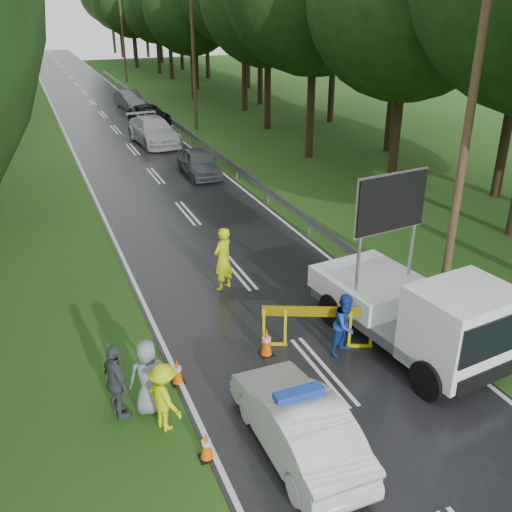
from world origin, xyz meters
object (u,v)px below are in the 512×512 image
barrier (318,317)px  queue_car_third (149,115)px  police_sedan (298,423)px  work_truck (419,311)px  officer (223,259)px  queue_car_second (154,131)px  civilian (346,325)px  queue_car_first (199,162)px  queue_car_fourth (130,100)px

barrier → queue_car_third: bearing=109.9°
police_sedan → work_truck: bearing=-155.5°
officer → queue_car_second: (2.38, 20.01, -0.22)m
police_sedan → officer: officer is taller
work_truck → officer: size_ratio=2.80×
work_truck → police_sedan: bearing=-161.9°
civilian → queue_car_first: size_ratio=0.42×
barrier → queue_car_third: (2.24, 30.01, -0.23)m
queue_car_first → queue_car_second: bearing=95.3°
queue_car_third → queue_car_fourth: size_ratio=1.13×
officer → queue_car_second: size_ratio=0.37×
police_sedan → civilian: civilian is taller
queue_car_second → queue_car_fourth: size_ratio=1.29×
queue_car_fourth → queue_car_second: bearing=-100.2°
police_sedan → officer: (0.93, 7.16, 0.35)m
work_truck → civilian: 1.86m
barrier → queue_car_first: queue_car_first is taller
queue_car_first → queue_car_third: size_ratio=0.82×
barrier → queue_car_fourth: 37.07m
barrier → queue_car_first: 16.38m
work_truck → barrier: bearing=146.3°
queue_car_second → queue_car_third: bearing=75.4°
queue_car_first → queue_car_fourth: 20.72m
officer → queue_car_first: (2.94, 12.28, -0.34)m
police_sedan → officer: size_ratio=1.98×
queue_car_second → police_sedan: bearing=-101.8°
police_sedan → queue_car_second: (3.31, 27.17, 0.13)m
work_truck → queue_car_first: bearing=84.6°
officer → police_sedan: bearing=51.5°
queue_car_third → queue_car_second: bearing=-103.0°
work_truck → officer: bearing=116.7°
queue_car_third → queue_car_first: bearing=-95.2°
work_truck → queue_car_third: size_ratio=1.18×
work_truck → queue_car_third: work_truck is taller
work_truck → officer: (-3.42, 5.12, -0.16)m
police_sedan → officer: 7.23m
officer → queue_car_fourth: (3.36, 33.00, -0.31)m
officer → barrier: bearing=75.4°
police_sedan → queue_car_first: 19.83m
barrier → officer: officer is taller
police_sedan → work_truck: 4.83m
civilian → queue_car_fourth: size_ratio=0.39×
work_truck → queue_car_third: bearing=83.0°
civilian → queue_car_third: bearing=63.1°
work_truck → queue_car_first: work_truck is taller
queue_car_first → queue_car_second: (-0.56, 7.72, 0.12)m
queue_car_first → queue_car_fourth: bearing=90.0°
police_sedan → barrier: 3.81m
queue_car_first → queue_car_fourth: size_ratio=0.93×
officer → queue_car_second: officer is taller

